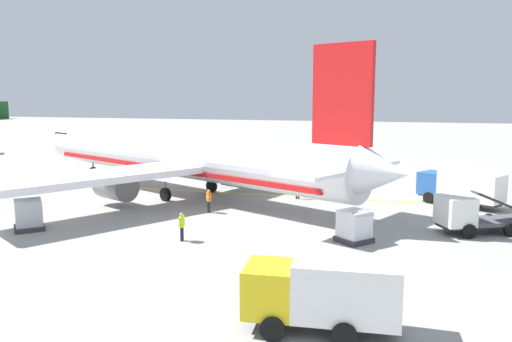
# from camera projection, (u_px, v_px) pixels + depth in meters

# --- Properties ---
(airliner_foreground) EXTENTS (32.79, 38.84, 11.90)m
(airliner_foreground) POSITION_uv_depth(u_px,v_px,m) (182.00, 156.00, 44.29)
(airliner_foreground) COLOR white
(airliner_foreground) RESTS_ON ground
(service_truck_fuel) EXTENTS (4.66, 6.74, 2.67)m
(service_truck_fuel) POSITION_uv_depth(u_px,v_px,m) (471.00, 215.00, 32.35)
(service_truck_fuel) COLOR white
(service_truck_fuel) RESTS_ON ground
(service_truck_baggage) EXTENTS (2.71, 5.76, 2.73)m
(service_truck_baggage) POSITION_uv_depth(u_px,v_px,m) (323.00, 292.00, 18.88)
(service_truck_baggage) COLOR yellow
(service_truck_baggage) RESTS_ON ground
(service_truck_catering) EXTENTS (5.37, 6.53, 2.72)m
(service_truck_catering) POSITION_uv_depth(u_px,v_px,m) (461.00, 186.00, 40.36)
(service_truck_catering) COLOR #2659A5
(service_truck_catering) RESTS_ON ground
(cargo_container_near) EXTENTS (2.52, 2.52, 2.06)m
(cargo_container_near) POSITION_uv_depth(u_px,v_px,m) (29.00, 215.00, 33.19)
(cargo_container_near) COLOR #333338
(cargo_container_near) RESTS_ON ground
(cargo_container_mid) EXTENTS (2.46, 2.46, 2.03)m
(cargo_container_mid) POSITION_uv_depth(u_px,v_px,m) (354.00, 226.00, 30.43)
(cargo_container_mid) COLOR #333338
(cargo_container_mid) RESTS_ON ground
(cargo_container_far) EXTENTS (1.81, 1.81, 2.04)m
(cargo_container_far) POSITION_uv_depth(u_px,v_px,m) (363.00, 168.00, 53.98)
(cargo_container_far) COLOR #333338
(cargo_container_far) RESTS_ON ground
(crew_marshaller) EXTENTS (0.37, 0.60, 1.63)m
(crew_marshaller) POSITION_uv_depth(u_px,v_px,m) (298.00, 187.00, 43.03)
(crew_marshaller) COLOR #191E33
(crew_marshaller) RESTS_ON ground
(crew_loader_left) EXTENTS (0.48, 0.48, 1.73)m
(crew_loader_left) POSITION_uv_depth(u_px,v_px,m) (209.00, 199.00, 38.02)
(crew_loader_left) COLOR #191E33
(crew_loader_left) RESTS_ON ground
(crew_loader_right) EXTENTS (0.63, 0.24, 1.72)m
(crew_loader_right) POSITION_uv_depth(u_px,v_px,m) (182.00, 224.00, 30.66)
(crew_loader_right) COLOR #191E33
(crew_loader_right) RESTS_ON ground
(crew_supervisor) EXTENTS (0.39, 0.59, 1.72)m
(crew_supervisor) POSITION_uv_depth(u_px,v_px,m) (299.00, 172.00, 51.33)
(crew_supervisor) COLOR #191E33
(crew_supervisor) RESTS_ON ground
(apron_guide_line) EXTENTS (0.30, 60.00, 0.01)m
(apron_guide_line) POSITION_uv_depth(u_px,v_px,m) (238.00, 194.00, 45.37)
(apron_guide_line) COLOR yellow
(apron_guide_line) RESTS_ON ground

